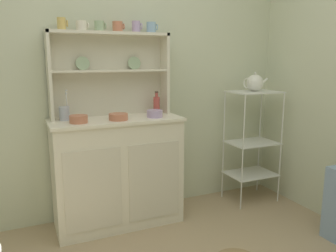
% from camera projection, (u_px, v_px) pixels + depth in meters
% --- Properties ---
extents(wall_back, '(3.84, 0.05, 2.50)m').
position_uv_depth(wall_back, '(117.00, 74.00, 2.95)').
color(wall_back, beige).
rests_on(wall_back, ground).
extents(hutch_cabinet, '(1.06, 0.45, 0.91)m').
position_uv_depth(hutch_cabinet, '(118.00, 171.00, 2.84)').
color(hutch_cabinet, silver).
rests_on(hutch_cabinet, ground).
extents(hutch_shelf_unit, '(0.98, 0.18, 0.69)m').
position_uv_depth(hutch_shelf_unit, '(109.00, 68.00, 2.82)').
color(hutch_shelf_unit, beige).
rests_on(hutch_shelf_unit, hutch_cabinet).
extents(bakers_rack, '(0.46, 0.34, 1.08)m').
position_uv_depth(bakers_rack, '(252.00, 135.00, 3.29)').
color(bakers_rack, silver).
rests_on(bakers_rack, ground).
extents(cup_gold_0, '(0.08, 0.06, 0.09)m').
position_uv_depth(cup_gold_0, '(62.00, 24.00, 2.58)').
color(cup_gold_0, '#DBB760').
rests_on(cup_gold_0, hutch_shelf_unit).
extents(cup_cream_1, '(0.10, 0.08, 0.08)m').
position_uv_depth(cup_cream_1, '(82.00, 26.00, 2.64)').
color(cup_cream_1, silver).
rests_on(cup_cream_1, hutch_shelf_unit).
extents(cup_sage_2, '(0.09, 0.08, 0.08)m').
position_uv_depth(cup_sage_2, '(100.00, 26.00, 2.69)').
color(cup_sage_2, '#9EB78E').
rests_on(cup_sage_2, hutch_shelf_unit).
extents(cup_terracotta_3, '(0.10, 0.08, 0.08)m').
position_uv_depth(cup_terracotta_3, '(118.00, 27.00, 2.75)').
color(cup_terracotta_3, '#C67556').
rests_on(cup_terracotta_3, hutch_shelf_unit).
extents(cup_lilac_4, '(0.08, 0.07, 0.09)m').
position_uv_depth(cup_lilac_4, '(136.00, 27.00, 2.81)').
color(cup_lilac_4, '#B79ECC').
rests_on(cup_lilac_4, hutch_shelf_unit).
extents(cup_sky_5, '(0.09, 0.08, 0.09)m').
position_uv_depth(cup_sky_5, '(151.00, 28.00, 2.87)').
color(cup_sky_5, '#8EB2D1').
rests_on(cup_sky_5, hutch_shelf_unit).
extents(bowl_mixing_large, '(0.14, 0.14, 0.06)m').
position_uv_depth(bowl_mixing_large, '(79.00, 119.00, 2.56)').
color(bowl_mixing_large, '#C67556').
rests_on(bowl_mixing_large, hutch_cabinet).
extents(bowl_floral_medium, '(0.15, 0.15, 0.05)m').
position_uv_depth(bowl_floral_medium, '(118.00, 117.00, 2.68)').
color(bowl_floral_medium, '#C67556').
rests_on(bowl_floral_medium, hutch_cabinet).
extents(bowl_cream_small, '(0.13, 0.13, 0.06)m').
position_uv_depth(bowl_cream_small, '(155.00, 114.00, 2.80)').
color(bowl_cream_small, '#B79ECC').
rests_on(bowl_cream_small, hutch_cabinet).
extents(jam_bottle, '(0.06, 0.06, 0.20)m').
position_uv_depth(jam_bottle, '(157.00, 105.00, 2.97)').
color(jam_bottle, '#B74C47').
rests_on(jam_bottle, hutch_cabinet).
extents(utensil_jar, '(0.08, 0.08, 0.24)m').
position_uv_depth(utensil_jar, '(64.00, 113.00, 2.66)').
color(utensil_jar, '#B2B7C6').
rests_on(utensil_jar, hutch_cabinet).
extents(porcelain_teapot, '(0.25, 0.16, 0.18)m').
position_uv_depth(porcelain_teapot, '(255.00, 83.00, 3.19)').
color(porcelain_teapot, white).
rests_on(porcelain_teapot, bakers_rack).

